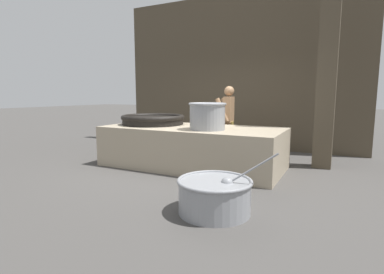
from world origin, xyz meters
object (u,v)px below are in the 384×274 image
(stock_pot, at_px, (207,116))
(cook, at_px, (228,119))
(giant_wok_near, at_px, (153,119))
(prep_bowl_vegetables, at_px, (215,194))

(stock_pot, bearing_deg, cook, 95.42)
(giant_wok_near, distance_m, stock_pot, 1.53)
(cook, xyz_separation_m, prep_bowl_vegetables, (1.05, -3.33, -0.66))
(prep_bowl_vegetables, bearing_deg, cook, 107.49)
(giant_wok_near, relative_size, cook, 0.84)
(giant_wok_near, height_order, prep_bowl_vegetables, giant_wok_near)
(cook, relative_size, prep_bowl_vegetables, 1.37)
(cook, bearing_deg, giant_wok_near, 33.93)
(cook, bearing_deg, stock_pot, 88.03)
(stock_pot, height_order, cook, cook)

